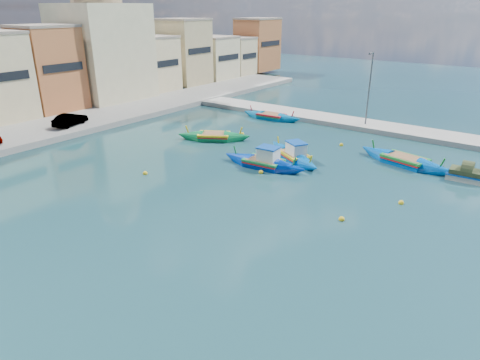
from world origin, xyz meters
TOP-DOWN VIEW (x-y plane):
  - ground at (0.00, 0.00)m, footprint 160.00×160.00m
  - east_quay at (18.00, 0.00)m, footprint 4.00×70.00m
  - north_quay at (0.00, 32.00)m, footprint 80.00×8.00m
  - north_townhouses at (6.68, 39.36)m, footprint 83.20×7.87m
  - church_block at (10.00, 40.00)m, footprint 10.00×10.00m
  - quay_street_lamp at (17.44, 6.00)m, footprint 1.18×0.16m
  - parked_cars at (-9.09, 30.50)m, footprint 15.49×2.37m
  - luzzu_turquoise_cabin at (4.15, 7.19)m, footprint 5.67×7.74m
  - luzzu_blue_cabin at (1.05, 8.17)m, footprint 2.43×7.81m
  - luzzu_cyan_mid at (15.00, 16.38)m, footprint 2.29×7.80m
  - luzzu_green at (4.56, 16.38)m, footprint 5.42×7.39m
  - luzzu_blue_south at (8.50, -0.91)m, footprint 3.99×8.90m
  - tender_near at (7.73, -5.70)m, footprint 1.57×2.75m
  - mooring_buoys at (3.58, 5.89)m, footprint 22.86×18.70m

SIDE VIEW (x-z plane):
  - ground at x=0.00m, z-range 0.00..0.00m
  - mooring_buoys at x=3.58m, z-range -0.10..0.26m
  - luzzu_cyan_mid at x=15.00m, z-range -0.90..1.38m
  - east_quay at x=18.00m, z-range 0.00..0.50m
  - luzzu_green at x=4.56m, z-range -0.92..1.43m
  - luzzu_blue_south at x=8.50m, z-range -0.99..1.51m
  - north_quay at x=0.00m, z-range 0.00..0.60m
  - luzzu_turquoise_cabin at x=4.15m, z-range -0.98..1.60m
  - luzzu_blue_cabin at x=1.05m, z-range -1.03..1.69m
  - tender_near at x=7.73m, z-range -0.25..1.07m
  - parked_cars at x=-9.09m, z-range 0.58..1.89m
  - quay_street_lamp at x=17.44m, z-range 0.34..8.34m
  - north_townhouses at x=6.68m, z-range -0.10..10.09m
  - church_block at x=10.00m, z-range -1.14..17.96m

